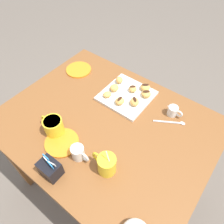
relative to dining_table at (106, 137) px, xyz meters
The scene contains 24 objects.
ground_plane 0.61m from the dining_table, ahead, with size 8.00×8.00×0.00m, color #665B51.
dining_table is the anchor object (origin of this frame).
pastry_plate_square 0.26m from the dining_table, 83.88° to the right, with size 0.27×0.27×0.02m, color silver.
coffee_mug_yellow_left 0.31m from the dining_table, 129.60° to the left, with size 0.12×0.08×0.14m.
coffee_mug_yellow_right 0.31m from the dining_table, 49.53° to the left, with size 0.13×0.09×0.09m.
cream_pitcher_white 0.28m from the dining_table, 96.04° to the left, with size 0.10×0.06×0.07m.
sugar_caddy 0.39m from the dining_table, 87.41° to the left, with size 0.09×0.07×0.11m.
chocolate_sauce_pitcher 0.39m from the dining_table, 132.92° to the right, with size 0.09×0.05×0.06m.
saucer_orange_left 0.48m from the dining_table, 29.32° to the right, with size 0.16×0.16×0.01m, color orange.
saucer_orange_right 0.27m from the dining_table, 67.55° to the left, with size 0.16×0.16×0.01m, color orange.
loose_spoon_near_saucer 0.37m from the dining_table, 142.10° to the right, with size 0.14×0.09×0.01m.
beignet_0 0.24m from the dining_table, 54.38° to the right, with size 0.04×0.05×0.03m, color #DBA351.
beignet_1 0.31m from the dining_table, 86.93° to the right, with size 0.04×0.05×0.03m, color #DBA351.
chocolate_drizzle_1 0.32m from the dining_table, 86.93° to the right, with size 0.03×0.02×0.01m, color #381E11.
beignet_2 0.25m from the dining_table, 105.14° to the right, with size 0.06×0.05×0.04m, color #DBA351.
chocolate_drizzle_2 0.27m from the dining_table, 105.14° to the right, with size 0.04×0.02×0.01m, color #381E11.
beignet_3 0.22m from the dining_table, 83.52° to the right, with size 0.05×0.05×0.04m, color #DBA351.
chocolate_drizzle_3 0.23m from the dining_table, 83.52° to the right, with size 0.04×0.02×0.01m, color #381E11.
beignet_4 0.36m from the dining_table, 96.28° to the right, with size 0.05×0.06×0.04m, color #DBA351.
chocolate_drizzle_4 0.37m from the dining_table, 96.28° to the right, with size 0.04×0.02×0.01m, color #381E11.
beignet_5 0.28m from the dining_table, 63.91° to the right, with size 0.05×0.05×0.04m, color #DBA351.
beignet_6 0.33m from the dining_table, 103.63° to the right, with size 0.05×0.06×0.03m, color #DBA351.
chocolate_drizzle_6 0.34m from the dining_table, 103.63° to the right, with size 0.04×0.02×0.01m, color #381E11.
beignet_7 0.34m from the dining_table, 67.01° to the right, with size 0.04×0.04×0.04m, color #DBA351.
Camera 1 is at (-0.43, 0.51, 1.62)m, focal length 34.20 mm.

